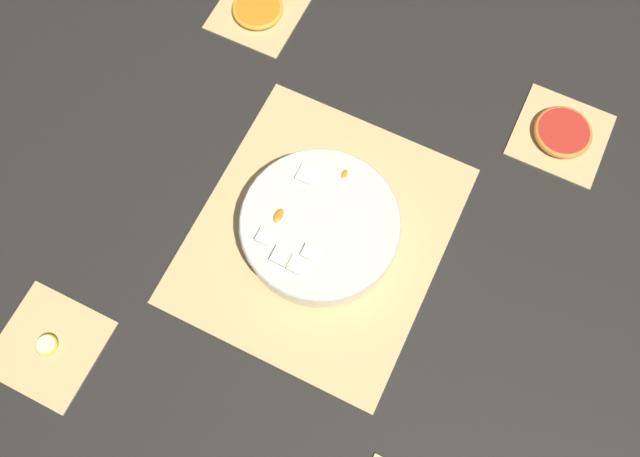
% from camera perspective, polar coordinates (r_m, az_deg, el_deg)
% --- Properties ---
extents(ground_plane, '(6.00, 6.00, 0.00)m').
position_cam_1_polar(ground_plane, '(1.01, 0.00, -0.55)').
color(ground_plane, black).
extents(bamboo_mat_center, '(0.44, 0.38, 0.01)m').
position_cam_1_polar(bamboo_mat_center, '(1.00, 0.00, -0.50)').
color(bamboo_mat_center, '#D6B775').
rests_on(bamboo_mat_center, ground_plane).
extents(coaster_mat_near_left, '(0.15, 0.15, 0.01)m').
position_cam_1_polar(coaster_mat_near_left, '(1.22, -5.68, 19.14)').
color(coaster_mat_near_left, '#D6B775').
rests_on(coaster_mat_near_left, ground_plane).
extents(coaster_mat_near_right, '(0.15, 0.15, 0.01)m').
position_cam_1_polar(coaster_mat_near_right, '(1.05, -23.57, -9.79)').
color(coaster_mat_near_right, '#D6B775').
rests_on(coaster_mat_near_right, ground_plane).
extents(coaster_mat_far_left, '(0.15, 0.15, 0.01)m').
position_cam_1_polar(coaster_mat_far_left, '(1.15, 21.16, 8.00)').
color(coaster_mat_far_left, '#D6B775').
rests_on(coaster_mat_far_left, ground_plane).
extents(fruit_salad_bowl, '(0.25, 0.25, 0.07)m').
position_cam_1_polar(fruit_salad_bowl, '(0.97, -0.01, 0.23)').
color(fruit_salad_bowl, silver).
rests_on(fruit_salad_bowl, bamboo_mat_center).
extents(orange_slice_whole, '(0.09, 0.09, 0.01)m').
position_cam_1_polar(orange_slice_whole, '(1.22, -5.71, 19.37)').
color(orange_slice_whole, orange).
rests_on(orange_slice_whole, coaster_mat_near_left).
extents(banana_coin_single, '(0.03, 0.03, 0.01)m').
position_cam_1_polar(banana_coin_single, '(1.04, -23.73, -9.72)').
color(banana_coin_single, '#F4EABC').
rests_on(banana_coin_single, coaster_mat_near_right).
extents(grapefruit_slice, '(0.10, 0.10, 0.01)m').
position_cam_1_polar(grapefruit_slice, '(1.15, 21.31, 8.21)').
color(grapefruit_slice, red).
rests_on(grapefruit_slice, coaster_mat_far_left).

